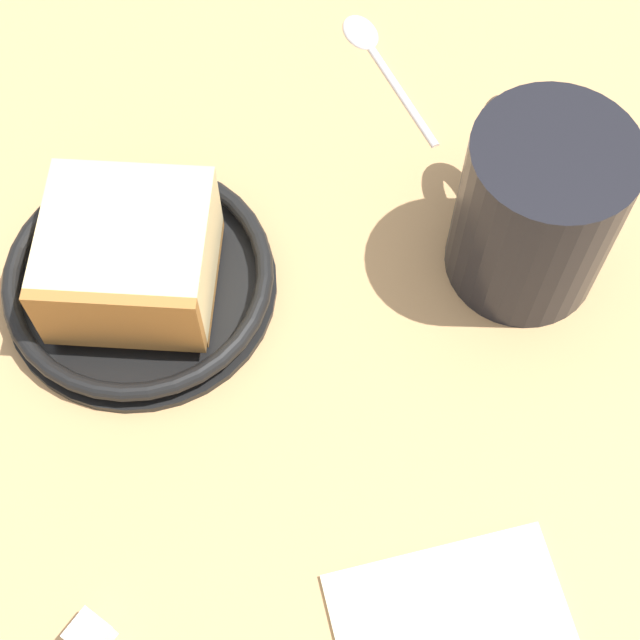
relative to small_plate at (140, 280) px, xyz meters
The scene contains 6 objects.
ground_plane 7.30cm from the small_plate, 17.57° to the right, with size 127.80×127.80×3.48cm, color tan.
small_plate is the anchor object (origin of this frame).
cake_slice 2.69cm from the small_plate, 91.56° to the right, with size 8.45×8.30×5.32cm.
tea_mug 20.94cm from the small_plate, ahead, with size 8.18×10.78×9.94cm.
teaspoon 21.15cm from the small_plate, 54.55° to the left, with size 6.35×10.61×0.80cm.
sugar_cube 18.18cm from the small_plate, 90.18° to the right, with size 1.62×1.62×1.62cm, color white.
Camera 1 is at (3.98, -23.10, 45.77)cm, focal length 54.53 mm.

